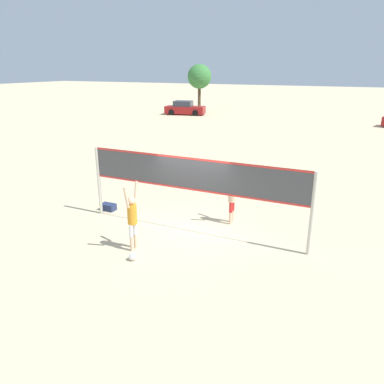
{
  "coord_description": "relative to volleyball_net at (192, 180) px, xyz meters",
  "views": [
    {
      "loc": [
        4.87,
        -10.25,
        5.2
      ],
      "look_at": [
        0.0,
        0.0,
        1.37
      ],
      "focal_mm": 35.0,
      "sensor_mm": 36.0,
      "label": 1
    }
  ],
  "objects": [
    {
      "name": "gear_bag",
      "position": [
        -3.7,
        0.36,
        -1.65
      ],
      "size": [
        0.55,
        0.34,
        0.25
      ],
      "color": "navy",
      "rests_on": "ground_plane"
    },
    {
      "name": "ground_plane",
      "position": [
        0.0,
        0.0,
        -1.78
      ],
      "size": [
        200.0,
        200.0,
        0.0
      ],
      "primitive_type": "plane",
      "color": "beige"
    },
    {
      "name": "tree_left_cluster",
      "position": [
        -14.6,
        32.82,
        2.19
      ],
      "size": [
        2.88,
        2.88,
        5.46
      ],
      "color": "#4C3823",
      "rests_on": "ground_plane"
    },
    {
      "name": "volleyball_net",
      "position": [
        0.0,
        0.0,
        0.0
      ],
      "size": [
        7.58,
        0.11,
        2.5
      ],
      "color": "beige",
      "rests_on": "ground_plane"
    },
    {
      "name": "parked_car_mid",
      "position": [
        -14.24,
        28.04,
        -1.1
      ],
      "size": [
        4.66,
        2.61,
        1.52
      ],
      "rotation": [
        0.0,
        0.0,
        0.21
      ],
      "color": "maroon",
      "rests_on": "ground_plane"
    },
    {
      "name": "player_blocker",
      "position": [
        0.95,
        1.21,
        -0.75
      ],
      "size": [
        0.28,
        0.68,
        1.97
      ],
      "rotation": [
        0.0,
        0.0,
        -1.57
      ],
      "color": "beige",
      "rests_on": "ground_plane"
    },
    {
      "name": "player_spiker",
      "position": [
        -1.01,
        -1.92,
        -0.7
      ],
      "size": [
        0.28,
        0.69,
        2.06
      ],
      "rotation": [
        0.0,
        0.0,
        1.57
      ],
      "color": "beige",
      "rests_on": "ground_plane"
    },
    {
      "name": "volleyball",
      "position": [
        -0.67,
        -2.48,
        -1.66
      ],
      "size": [
        0.23,
        0.23,
        0.23
      ],
      "color": "white",
      "rests_on": "ground_plane"
    }
  ]
}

